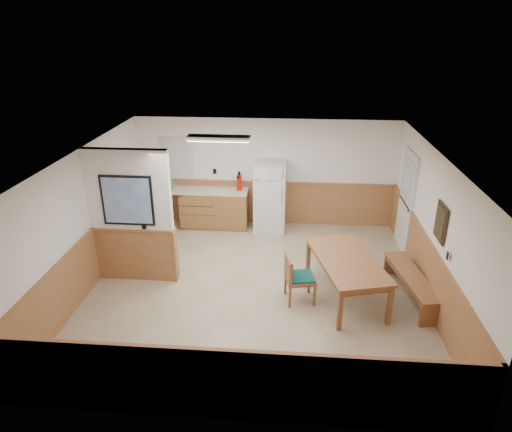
# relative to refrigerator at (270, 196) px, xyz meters

# --- Properties ---
(ground) EXTENTS (6.00, 6.00, 0.00)m
(ground) POSITION_rel_refrigerator_xyz_m (-0.12, -2.63, -0.80)
(ground) COLOR tan
(ground) RESTS_ON ground
(ceiling) EXTENTS (6.00, 6.00, 0.02)m
(ceiling) POSITION_rel_refrigerator_xyz_m (-0.12, -2.63, 1.70)
(ceiling) COLOR white
(ceiling) RESTS_ON back_wall
(back_wall) EXTENTS (6.00, 0.02, 2.50)m
(back_wall) POSITION_rel_refrigerator_xyz_m (-0.12, 0.37, 0.45)
(back_wall) COLOR white
(back_wall) RESTS_ON ground
(right_wall) EXTENTS (0.02, 6.00, 2.50)m
(right_wall) POSITION_rel_refrigerator_xyz_m (2.88, -2.63, 0.45)
(right_wall) COLOR white
(right_wall) RESTS_ON ground
(left_wall) EXTENTS (0.02, 6.00, 2.50)m
(left_wall) POSITION_rel_refrigerator_xyz_m (-3.12, -2.63, 0.45)
(left_wall) COLOR white
(left_wall) RESTS_ON ground
(wainscot_back) EXTENTS (6.00, 0.04, 1.00)m
(wainscot_back) POSITION_rel_refrigerator_xyz_m (-0.12, 0.35, -0.30)
(wainscot_back) COLOR #AA6A44
(wainscot_back) RESTS_ON ground
(wainscot_right) EXTENTS (0.04, 6.00, 1.00)m
(wainscot_right) POSITION_rel_refrigerator_xyz_m (2.86, -2.63, -0.30)
(wainscot_right) COLOR #AA6A44
(wainscot_right) RESTS_ON ground
(wainscot_left) EXTENTS (0.04, 6.00, 1.00)m
(wainscot_left) POSITION_rel_refrigerator_xyz_m (-3.10, -2.63, -0.30)
(wainscot_left) COLOR #AA6A44
(wainscot_left) RESTS_ON ground
(partition_wall) EXTENTS (1.50, 0.20, 2.50)m
(partition_wall) POSITION_rel_refrigerator_xyz_m (-2.37, -2.43, 0.43)
(partition_wall) COLOR white
(partition_wall) RESTS_ON ground
(kitchen_counter) EXTENTS (2.20, 0.61, 1.00)m
(kitchen_counter) POSITION_rel_refrigerator_xyz_m (-1.33, 0.05, -0.34)
(kitchen_counter) COLOR brown
(kitchen_counter) RESTS_ON ground
(exterior_door) EXTENTS (0.07, 1.02, 2.15)m
(exterior_door) POSITION_rel_refrigerator_xyz_m (2.84, -0.73, 0.25)
(exterior_door) COLOR silver
(exterior_door) RESTS_ON ground
(kitchen_window) EXTENTS (0.80, 0.04, 1.00)m
(kitchen_window) POSITION_rel_refrigerator_xyz_m (-2.22, 0.35, 0.75)
(kitchen_window) COLOR silver
(kitchen_window) RESTS_ON back_wall
(wall_painting) EXTENTS (0.04, 0.50, 0.60)m
(wall_painting) POSITION_rel_refrigerator_xyz_m (2.84, -2.93, 0.75)
(wall_painting) COLOR #302313
(wall_painting) RESTS_ON right_wall
(fluorescent_fixture) EXTENTS (1.20, 0.30, 0.09)m
(fluorescent_fixture) POSITION_rel_refrigerator_xyz_m (-0.92, -1.33, 1.65)
(fluorescent_fixture) COLOR silver
(fluorescent_fixture) RESTS_ON ceiling
(refrigerator) EXTENTS (0.73, 0.73, 1.60)m
(refrigerator) POSITION_rel_refrigerator_xyz_m (0.00, 0.00, 0.00)
(refrigerator) COLOR silver
(refrigerator) RESTS_ON ground
(dining_table) EXTENTS (1.39, 2.06, 0.75)m
(dining_table) POSITION_rel_refrigerator_xyz_m (1.46, -2.77, -0.14)
(dining_table) COLOR #9F5E3A
(dining_table) RESTS_ON ground
(dining_bench) EXTENTS (0.67, 1.80, 0.45)m
(dining_bench) POSITION_rel_refrigerator_xyz_m (2.61, -2.70, -0.45)
(dining_bench) COLOR #9F5E3A
(dining_bench) RESTS_ON ground
(dining_chair) EXTENTS (0.75, 0.58, 0.85)m
(dining_chair) POSITION_rel_refrigerator_xyz_m (0.58, -2.95, -0.30)
(dining_chair) COLOR #9F5E3A
(dining_chair) RESTS_ON ground
(fire_extinguisher) EXTENTS (0.14, 0.14, 0.45)m
(fire_extinguisher) POSITION_rel_refrigerator_xyz_m (-0.71, 0.07, 0.30)
(fire_extinguisher) COLOR #BA1609
(fire_extinguisher) RESTS_ON kitchen_counter
(soap_bottle) EXTENTS (0.08, 0.08, 0.25)m
(soap_bottle) POSITION_rel_refrigerator_xyz_m (-2.28, 0.03, 0.23)
(soap_bottle) COLOR #1A9142
(soap_bottle) RESTS_ON kitchen_counter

